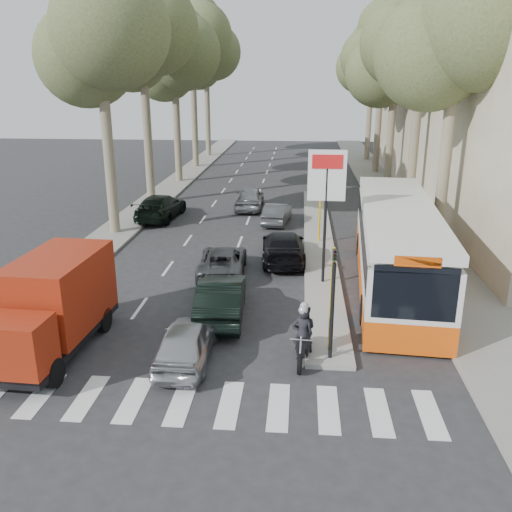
{
  "coord_description": "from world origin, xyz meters",
  "views": [
    {
      "loc": [
        2.23,
        -16.3,
        8.22
      ],
      "look_at": [
        0.56,
        3.79,
        1.6
      ],
      "focal_mm": 38.0,
      "sensor_mm": 36.0,
      "label": 1
    }
  ],
  "objects_px": {
    "silver_hatchback": "(186,342)",
    "city_bus": "(396,243)",
    "motorcycle": "(303,333)",
    "dark_hatchback": "(221,298)",
    "red_truck": "(53,304)"
  },
  "relations": [
    {
      "from": "dark_hatchback",
      "to": "motorcycle",
      "type": "xyz_separation_m",
      "value": [
        2.92,
        -2.73,
        0.08
      ]
    },
    {
      "from": "city_bus",
      "to": "motorcycle",
      "type": "height_order",
      "value": "city_bus"
    },
    {
      "from": "motorcycle",
      "to": "dark_hatchback",
      "type": "bearing_deg",
      "value": 142.06
    },
    {
      "from": "red_truck",
      "to": "motorcycle",
      "type": "xyz_separation_m",
      "value": [
        7.75,
        0.16,
        -0.74
      ]
    },
    {
      "from": "red_truck",
      "to": "city_bus",
      "type": "height_order",
      "value": "city_bus"
    },
    {
      "from": "silver_hatchback",
      "to": "motorcycle",
      "type": "relative_size",
      "value": 1.8
    },
    {
      "from": "dark_hatchback",
      "to": "motorcycle",
      "type": "bearing_deg",
      "value": 133.56
    },
    {
      "from": "silver_hatchback",
      "to": "dark_hatchback",
      "type": "height_order",
      "value": "dark_hatchback"
    },
    {
      "from": "silver_hatchback",
      "to": "city_bus",
      "type": "xyz_separation_m",
      "value": [
        7.3,
        7.17,
        1.14
      ]
    },
    {
      "from": "silver_hatchback",
      "to": "city_bus",
      "type": "bearing_deg",
      "value": -135.78
    },
    {
      "from": "motorcycle",
      "to": "silver_hatchback",
      "type": "bearing_deg",
      "value": -166.42
    },
    {
      "from": "silver_hatchback",
      "to": "dark_hatchback",
      "type": "bearing_deg",
      "value": -100.73
    },
    {
      "from": "silver_hatchback",
      "to": "city_bus",
      "type": "height_order",
      "value": "city_bus"
    },
    {
      "from": "red_truck",
      "to": "city_bus",
      "type": "distance_m",
      "value": 13.39
    },
    {
      "from": "dark_hatchback",
      "to": "city_bus",
      "type": "bearing_deg",
      "value": -153.09
    }
  ]
}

